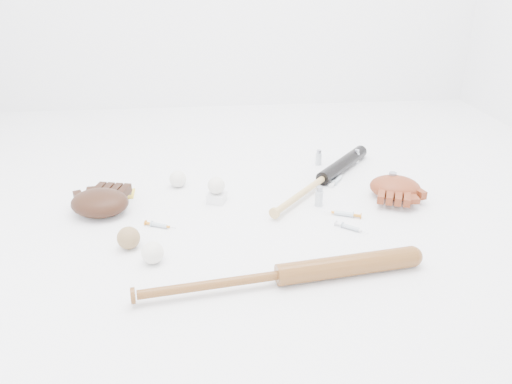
{
  "coord_description": "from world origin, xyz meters",
  "views": [
    {
      "loc": [
        -0.21,
        -1.64,
        0.86
      ],
      "look_at": [
        -0.03,
        0.06,
        0.06
      ],
      "focal_mm": 35.0,
      "sensor_mm": 36.0,
      "label": 1
    }
  ],
  "objects": [
    {
      "name": "pedestal",
      "position": [
        -0.18,
        0.11,
        0.02
      ],
      "size": [
        0.08,
        0.08,
        0.04
      ],
      "primitive_type": "cube",
      "rotation": [
        0.0,
        0.0,
        -0.33
      ],
      "color": "white",
      "rests_on": "ground"
    },
    {
      "name": "vial_2",
      "position": [
        0.21,
        0.04,
        0.04
      ],
      "size": [
        0.03,
        0.03,
        0.08
      ],
      "primitive_type": "cylinder",
      "color": "#ADB7BE",
      "rests_on": "ground"
    },
    {
      "name": "trading_card",
      "position": [
        -0.54,
        0.22,
        0.0
      ],
      "size": [
        0.07,
        0.09,
        0.0
      ],
      "primitive_type": "cube",
      "rotation": [
        0.0,
        0.0,
        0.04
      ],
      "color": "gold",
      "rests_on": "ground"
    },
    {
      "name": "vial_0",
      "position": [
        0.48,
        0.45,
        0.03
      ],
      "size": [
        0.03,
        0.03,
        0.07
      ],
      "primitive_type": "cylinder",
      "color": "#ADB7BE",
      "rests_on": "ground"
    },
    {
      "name": "baseball_left",
      "position": [
        -0.59,
        0.05,
        0.04
      ],
      "size": [
        0.08,
        0.08,
        0.08
      ],
      "primitive_type": "sphere",
      "color": "silver",
      "rests_on": "ground"
    },
    {
      "name": "syringe_3",
      "position": [
        0.28,
        -0.16,
        0.01
      ],
      "size": [
        0.12,
        0.11,
        0.02
      ],
      "primitive_type": null,
      "rotation": [
        0.0,
        0.0,
        -0.71
      ],
      "color": "#ADBCC6",
      "rests_on": "ground"
    },
    {
      "name": "baseball_aged",
      "position": [
        -0.47,
        -0.2,
        0.04
      ],
      "size": [
        0.07,
        0.07,
        0.07
      ],
      "primitive_type": "sphere",
      "color": "olive",
      "rests_on": "ground"
    },
    {
      "name": "baseball_on_pedestal",
      "position": [
        -0.18,
        0.11,
        0.07
      ],
      "size": [
        0.07,
        0.07,
        0.07
      ],
      "primitive_type": "sphere",
      "color": "silver",
      "rests_on": "pedestal"
    },
    {
      "name": "bat_dark",
      "position": [
        0.27,
        0.23,
        0.03
      ],
      "size": [
        0.57,
        0.66,
        0.06
      ],
      "primitive_type": null,
      "rotation": [
        0.0,
        0.0,
        0.87
      ],
      "color": "black",
      "rests_on": "ground"
    },
    {
      "name": "baseball_upper",
      "position": [
        -0.33,
        0.27,
        0.03
      ],
      "size": [
        0.07,
        0.07,
        0.07
      ],
      "primitive_type": "sphere",
      "color": "silver",
      "rests_on": "ground"
    },
    {
      "name": "glove_dark",
      "position": [
        -0.61,
        0.06,
        0.05
      ],
      "size": [
        0.31,
        0.31,
        0.09
      ],
      "primitive_type": null,
      "rotation": [
        0.0,
        0.0,
        -0.25
      ],
      "color": "black",
      "rests_on": "ground"
    },
    {
      "name": "syringe_1",
      "position": [
        0.28,
        -0.05,
        0.01
      ],
      "size": [
        0.15,
        0.08,
        0.02
      ],
      "primitive_type": null,
      "rotation": [
        0.0,
        0.0,
        2.74
      ],
      "color": "#ADBCC6",
      "rests_on": "ground"
    },
    {
      "name": "vial_3",
      "position": [
        0.52,
        0.11,
        0.05
      ],
      "size": [
        0.04,
        0.04,
        0.09
      ],
      "primitive_type": "cylinder",
      "color": "#ADB7BE",
      "rests_on": "ground"
    },
    {
      "name": "bat_wood",
      "position": [
        -0.01,
        -0.45,
        0.03
      ],
      "size": [
        0.89,
        0.18,
        0.07
      ],
      "primitive_type": null,
      "rotation": [
        0.0,
        0.0,
        0.13
      ],
      "color": "brown",
      "rests_on": "ground"
    },
    {
      "name": "syringe_0",
      "position": [
        -0.39,
        -0.07,
        0.01
      ],
      "size": [
        0.13,
        0.08,
        0.02
      ],
      "primitive_type": null,
      "rotation": [
        0.0,
        0.0,
        -0.43
      ],
      "color": "#ADBCC6",
      "rests_on": "ground"
    },
    {
      "name": "glove_tan",
      "position": [
        0.53,
        0.08,
        0.04
      ],
      "size": [
        0.31,
        0.31,
        0.09
      ],
      "primitive_type": null,
      "rotation": [
        0.0,
        0.0,
        2.75
      ],
      "color": "maroon",
      "rests_on": "ground"
    },
    {
      "name": "baseball_mid",
      "position": [
        -0.39,
        -0.29,
        0.03
      ],
      "size": [
        0.07,
        0.07,
        0.07
      ],
      "primitive_type": "sphere",
      "color": "silver",
      "rests_on": "ground"
    },
    {
      "name": "vial_1",
      "position": [
        0.3,
        0.45,
        0.04
      ],
      "size": [
        0.03,
        0.03,
        0.07
      ],
      "primitive_type": "cylinder",
      "color": "#ADB7BE",
      "rests_on": "ground"
    },
    {
      "name": "syringe_2",
      "position": [
        0.34,
        0.25,
        0.01
      ],
      "size": [
        0.11,
        0.14,
        0.02
      ],
      "primitive_type": null,
      "rotation": [
        0.0,
        0.0,
        0.95
      ],
      "color": "#ADBCC6",
      "rests_on": "ground"
    }
  ]
}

